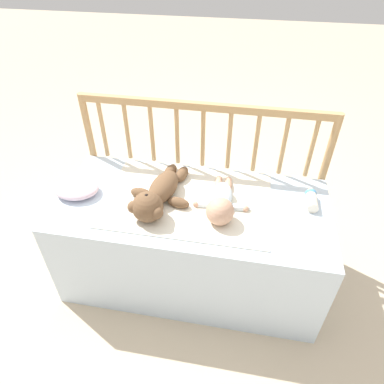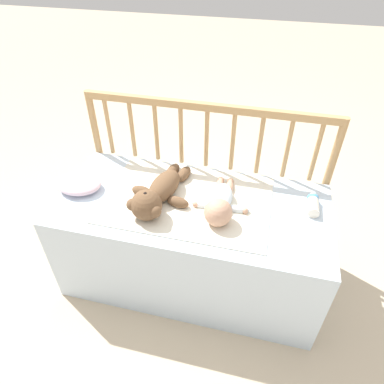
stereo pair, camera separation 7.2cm
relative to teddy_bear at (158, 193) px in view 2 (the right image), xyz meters
name	(u,v)px [view 2 (the right image)]	position (x,y,z in m)	size (l,w,h in m)	color
ground_plane	(192,273)	(0.15, 0.03, -0.57)	(12.00, 12.00, 0.00)	#C6B293
crib_mattress	(192,241)	(0.15, 0.03, -0.31)	(1.27, 0.59, 0.52)	silver
crib_rail	(206,149)	(0.15, 0.35, 0.04)	(1.27, 0.04, 0.87)	tan
blanket	(187,199)	(0.12, 0.05, -0.05)	(0.77, 0.51, 0.01)	silver
teddy_bear	(158,193)	(0.00, 0.00, 0.00)	(0.30, 0.45, 0.14)	brown
baby	(220,204)	(0.29, 0.01, -0.01)	(0.27, 0.36, 0.12)	white
small_pillow	(79,184)	(-0.40, 0.00, -0.03)	(0.21, 0.17, 0.06)	silver
baby_bottle	(313,204)	(0.69, 0.13, -0.03)	(0.05, 0.14, 0.05)	#F4E5CC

